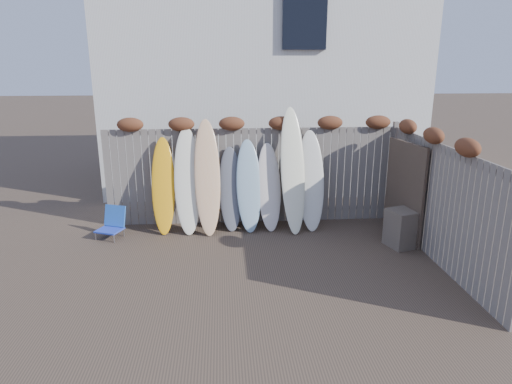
{
  "coord_description": "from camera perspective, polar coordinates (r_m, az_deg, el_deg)",
  "views": [
    {
      "loc": [
        -0.61,
        -6.79,
        3.32
      ],
      "look_at": [
        0.0,
        1.2,
        1.0
      ],
      "focal_mm": 32.0,
      "sensor_mm": 36.0,
      "label": 1
    }
  ],
  "objects": [
    {
      "name": "surfboard_5",
      "position": [
        9.18,
        1.65,
        0.62
      ],
      "size": [
        0.51,
        0.65,
        1.73
      ],
      "primitive_type": "ellipsoid",
      "rotation": [
        -0.31,
        0.0,
        0.08
      ],
      "color": "silver",
      "rests_on": "ground"
    },
    {
      "name": "surfboard_6",
      "position": [
        9.06,
        4.62,
        2.69
      ],
      "size": [
        0.53,
        0.88,
        2.44
      ],
      "primitive_type": "ellipsoid",
      "rotation": [
        -0.31,
        0.0,
        0.06
      ],
      "color": "white",
      "rests_on": "ground"
    },
    {
      "name": "ground",
      "position": [
        7.58,
        0.7,
        -9.82
      ],
      "size": [
        80.0,
        80.0,
        0.0
      ],
      "primitive_type": "plane",
      "color": "#493A2D"
    },
    {
      "name": "right_fence",
      "position": [
        8.21,
        21.88,
        -0.43
      ],
      "size": [
        0.28,
        4.4,
        2.24
      ],
      "color": "slate",
      "rests_on": "ground"
    },
    {
      "name": "surfboard_2",
      "position": [
        9.01,
        -6.1,
        1.84
      ],
      "size": [
        0.55,
        0.81,
        2.22
      ],
      "primitive_type": "ellipsoid",
      "rotation": [
        -0.31,
        0.0,
        0.06
      ],
      "color": "tan",
      "rests_on": "ground"
    },
    {
      "name": "beach_chair",
      "position": [
        9.32,
        -17.53,
        -3.71
      ],
      "size": [
        0.59,
        0.61,
        0.59
      ],
      "color": "blue",
      "rests_on": "ground"
    },
    {
      "name": "surfboard_7",
      "position": [
        9.26,
        6.89,
        1.43
      ],
      "size": [
        0.53,
        0.7,
        1.97
      ],
      "primitive_type": "ellipsoid",
      "rotation": [
        -0.31,
        0.0,
        0.0
      ],
      "color": "silver",
      "rests_on": "ground"
    },
    {
      "name": "surfboard_0",
      "position": [
        9.19,
        -11.52,
        0.76
      ],
      "size": [
        0.47,
        0.67,
        1.87
      ],
      "primitive_type": "ellipsoid",
      "rotation": [
        -0.31,
        0.0,
        0.02
      ],
      "color": "#FFAA12",
      "rests_on": "ground"
    },
    {
      "name": "lattice_panel",
      "position": [
        9.03,
        18.03,
        0.04
      ],
      "size": [
        0.26,
        1.24,
        1.88
      ],
      "primitive_type": "cube",
      "rotation": [
        0.0,
        0.0,
        0.17
      ],
      "color": "#3C2A24",
      "rests_on": "ground"
    },
    {
      "name": "back_fence",
      "position": [
        9.45,
        -0.19,
        3.09
      ],
      "size": [
        6.05,
        0.28,
        2.24
      ],
      "color": "slate",
      "rests_on": "ground"
    },
    {
      "name": "surfboard_3",
      "position": [
        9.19,
        -3.19,
        0.38
      ],
      "size": [
        0.49,
        0.61,
        1.65
      ],
      "primitive_type": "ellipsoid",
      "rotation": [
        -0.31,
        0.0,
        0.03
      ],
      "color": "#5A5C66",
      "rests_on": "ground"
    },
    {
      "name": "wooden_crate",
      "position": [
        8.86,
        18.08,
        -4.28
      ],
      "size": [
        0.72,
        0.65,
        0.7
      ],
      "primitive_type": "cube",
      "rotation": [
        0.0,
        0.0,
        0.3
      ],
      "color": "#63584A",
      "rests_on": "ground"
    },
    {
      "name": "surfboard_4",
      "position": [
        9.12,
        -0.92,
        0.77
      ],
      "size": [
        0.52,
        0.67,
        1.8
      ],
      "primitive_type": "ellipsoid",
      "rotation": [
        -0.31,
        0.0,
        0.05
      ],
      "color": "#89AAC0",
      "rests_on": "ground"
    },
    {
      "name": "surfboard_1",
      "position": [
        9.1,
        -8.55,
        1.38
      ],
      "size": [
        0.56,
        0.75,
        2.06
      ],
      "primitive_type": "ellipsoid",
      "rotation": [
        -0.31,
        0.0,
        0.05
      ],
      "color": "white",
      "rests_on": "ground"
    },
    {
      "name": "house",
      "position": [
        13.34,
        0.43,
        15.63
      ],
      "size": [
        8.5,
        5.5,
        6.33
      ],
      "color": "silver",
      "rests_on": "ground"
    }
  ]
}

